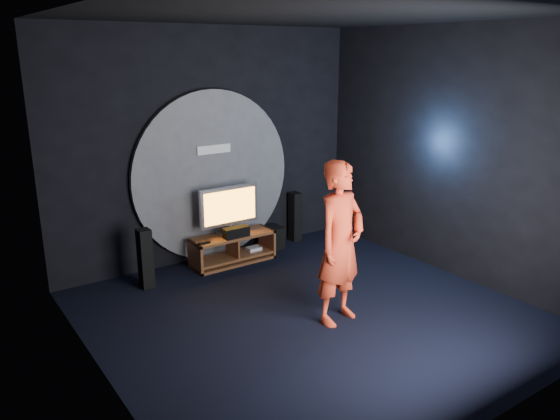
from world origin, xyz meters
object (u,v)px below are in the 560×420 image
Objects in this scene: tv at (229,208)px; player at (340,243)px; tower_speaker_left at (145,259)px; subwoofer at (272,237)px; media_console at (233,250)px; tower_speaker_right at (295,217)px.

tv is 2.41m from player.
tower_speaker_left reaches higher than subwoofer.
tv is at bearing 7.44° from tower_speaker_left.
tv reaches higher than subwoofer.
tower_speaker_left is 2.76m from player.
media_console is 1.46m from tower_speaker_left.
tv is 1.50m from tower_speaker_left.
tower_speaker_right reaches higher than subwoofer.
tv is (-0.01, 0.07, 0.66)m from media_console.
tv is 1.16× the size of tower_speaker_right.
subwoofer is (2.28, 0.31, -0.24)m from tower_speaker_left.
tv is 1.09m from subwoofer.
subwoofer is (0.85, 0.13, -0.67)m from tv.
tower_speaker_right is (1.40, 0.22, -0.44)m from tv.
media_console is 1.55× the size of tower_speaker_right.
tv is at bearing -170.89° from tower_speaker_right.
player is (0.11, -2.34, 0.78)m from media_console.
player is at bearing -55.06° from tower_speaker_left.
media_console is 2.47m from player.
player is at bearing -87.20° from media_console.
player reaches higher than tower_speaker_left.
subwoofer is (0.84, 0.19, -0.01)m from media_console.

